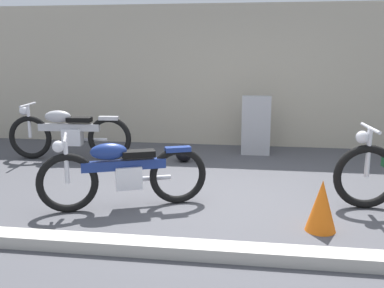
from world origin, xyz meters
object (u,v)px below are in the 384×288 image
stone_marker (256,126)px  motorcycle_silver (68,133)px  helmet (184,153)px  motorcycle_blue (123,173)px  traffic_cone (322,206)px

stone_marker → motorcycle_silver: bearing=-165.3°
stone_marker → helmet: stone_marker is taller
stone_marker → motorcycle_blue: bearing=-117.2°
helmet → motorcycle_silver: bearing=-176.8°
motorcycle_blue → motorcycle_silver: bearing=-75.6°
helmet → motorcycle_silver: (-1.99, -0.11, 0.32)m
traffic_cone → motorcycle_blue: motorcycle_blue is taller
motorcycle_silver → traffic_cone: bearing=141.9°
helmet → motorcycle_blue: 2.34m
stone_marker → motorcycle_silver: (-3.18, -0.83, -0.07)m
traffic_cone → motorcycle_silver: 4.65m
stone_marker → traffic_cone: bearing=-78.5°
stone_marker → traffic_cone: 3.48m
helmet → motorcycle_blue: (-0.36, -2.30, 0.29)m
traffic_cone → motorcycle_silver: motorcycle_silver is taller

